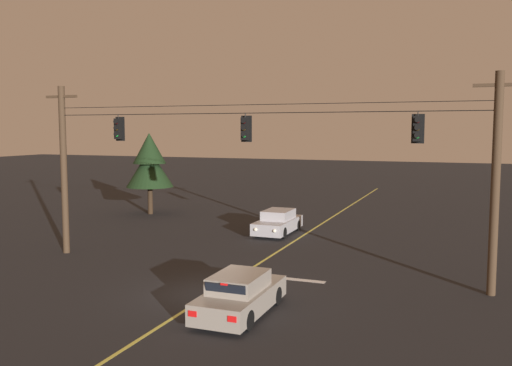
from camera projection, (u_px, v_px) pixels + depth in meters
ground_plane at (211, 294)px, 20.56m from camera, size 180.00×180.00×0.00m
lane_centre_stripe at (290, 244)px, 29.50m from camera, size 0.14×60.00×0.01m
stop_bar_paint at (285, 278)px, 22.69m from camera, size 3.40×0.36×0.01m
signal_span_assembly at (248, 173)px, 23.52m from camera, size 21.26×0.32×8.20m
traffic_light_leftmost at (118, 129)px, 25.66m from camera, size 0.48×0.41×1.22m
traffic_light_left_inner at (245, 129)px, 23.36m from camera, size 0.48×0.41×1.22m
traffic_light_centre at (418, 129)px, 20.82m from camera, size 0.48×0.41×1.22m
car_waiting_near_lane at (240, 295)px, 18.25m from camera, size 1.80×4.33×1.39m
car_oncoming_lead at (278, 223)px, 32.47m from camera, size 1.80×4.42×1.39m
tree_verge_near at (150, 163)px, 39.70m from camera, size 3.39×3.39×5.87m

